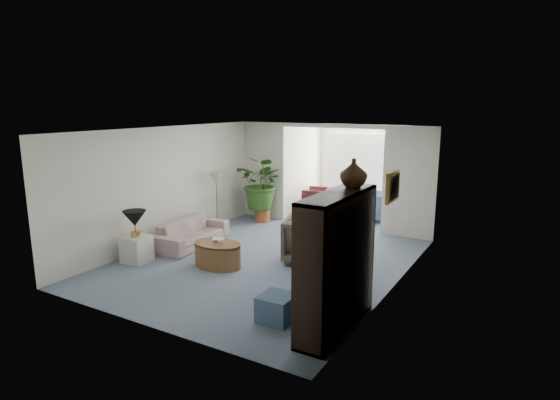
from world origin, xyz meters
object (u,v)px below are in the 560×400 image
Objects in this scene: ottoman at (277,308)px; side_table_dark at (350,248)px; floor_lamp at (216,178)px; plant_pot at (262,215)px; framed_picture at (394,187)px; coffee_bowl at (218,240)px; wingback_chair at (310,239)px; coffee_cup at (220,243)px; entertainment_cabinet at (337,262)px; sunroom_table at (354,202)px; cabinet_urn at (354,173)px; sofa at (192,233)px; table_lamp at (135,218)px; sunroom_chair_maroon at (318,200)px; end_table at (137,249)px; coffee_table at (218,255)px.

side_table_dark is at bearing 90.55° from ottoman.
floor_lamp reaches higher than plant_pot.
coffee_bowl is at bearing -172.00° from framed_picture.
framed_picture is 1.07× the size of ottoman.
wingback_chair is 2.57m from ottoman.
entertainment_cabinet is at bearing -20.35° from coffee_cup.
ottoman is 7.01m from sunroom_table.
cabinet_urn reaches higher than side_table_dark.
table_lamp is (-0.20, -1.35, 0.58)m from sofa.
table_lamp is 1.10× the size of plant_pot.
coffee_cup is (1.64, 0.48, -0.36)m from table_lamp.
sunroom_chair_maroon reaches higher than sunroom_table.
sunroom_chair_maroon is at bearing -20.60° from sofa.
sofa reaches higher than coffee_bowl.
end_table is at bearing 168.13° from ottoman.
framed_picture is 5.53m from sunroom_chair_maroon.
coffee_table is at bearing 21.38° from table_lamp.
wingback_chair reaches higher than sofa.
sofa is 1.66m from floor_lamp.
cabinet_urn reaches higher than plant_pot.
coffee_table is (1.29, -0.77, -0.05)m from sofa.
coffee_bowl is 2.16× the size of coffee_cup.
sunroom_table is (-0.81, 4.39, -0.17)m from wingback_chair.
plant_pot is 0.76× the size of sunroom_table.
sofa reaches higher than ottoman.
floor_lamp reaches higher than sofa.
side_table_dark is 0.74× the size of sunroom_chair_maroon.
sunroom_table is at bearing 84.50° from coffee_table.
entertainment_cabinet reaches higher than sunroom_chair_maroon.
table_lamp is 4.50m from cabinet_urn.
plant_pot is (-1.06, 3.22, -0.07)m from coffee_table.
floor_lamp is (-0.13, 2.65, 1.00)m from end_table.
framed_picture is 1.14× the size of table_lamp.
sofa is at bearing 81.57° from table_lamp.
ottoman is (1.92, -1.23, -0.31)m from coffee_cup.
sofa is at bearing -110.96° from sunroom_table.
coffee_cup is 2.91m from entertainment_cabinet.
wingback_chair is at bearing 124.11° from entertainment_cabinet.
coffee_bowl is 0.48× the size of ottoman.
floor_lamp is 0.38× the size of wingback_chair.
plant_pot is at bearing 107.96° from coffee_bowl.
wingback_chair is 2.45× the size of cabinet_urn.
wingback_chair is 2.37× the size of plant_pot.
ottoman is at bearing -127.65° from sofa.
table_lamp reaches higher than ottoman.
cabinet_urn is 6.78m from sunroom_table.
end_table is 4.90× the size of coffee_cup.
end_table is 0.88× the size of side_table_dark.
sofa is 3.73× the size of end_table.
coffee_bowl is 4.67m from sunroom_chair_maroon.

